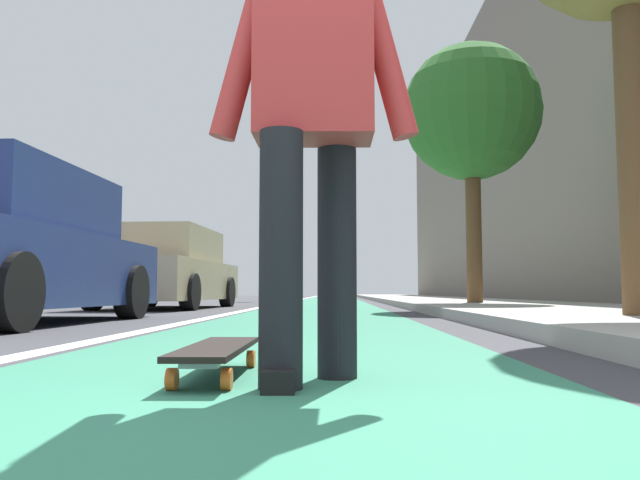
# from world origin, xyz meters

# --- Properties ---
(ground_plane) EXTENTS (80.00, 80.00, 0.00)m
(ground_plane) POSITION_xyz_m (10.00, 0.00, 0.00)
(ground_plane) COLOR #38383D
(bike_lane_paint) EXTENTS (56.00, 2.14, 0.00)m
(bike_lane_paint) POSITION_xyz_m (24.00, 0.00, 0.00)
(bike_lane_paint) COLOR #2D7256
(bike_lane_paint) RESTS_ON ground
(lane_stripe_white) EXTENTS (52.00, 0.16, 0.01)m
(lane_stripe_white) POSITION_xyz_m (20.00, 1.22, 0.00)
(lane_stripe_white) COLOR silver
(lane_stripe_white) RESTS_ON ground
(sidewalk_curb) EXTENTS (52.00, 3.20, 0.12)m
(sidewalk_curb) POSITION_xyz_m (18.00, -3.07, 0.06)
(sidewalk_curb) COLOR #9E9B93
(sidewalk_curb) RESTS_ON ground
(building_facade) EXTENTS (40.00, 1.20, 10.83)m
(building_facade) POSITION_xyz_m (22.00, -6.23, 5.41)
(building_facade) COLOR slate
(building_facade) RESTS_ON ground
(skateboard) EXTENTS (0.84, 0.21, 0.11)m
(skateboard) POSITION_xyz_m (1.18, 0.15, 0.09)
(skateboard) COLOR orange
(skateboard) RESTS_ON ground
(skater_person) EXTENTS (0.46, 0.72, 1.64)m
(skater_person) POSITION_xyz_m (1.03, -0.19, 0.94)
(skater_person) COLOR black
(skater_person) RESTS_ON ground
(parked_car_mid) EXTENTS (4.55, 2.02, 1.46)m
(parked_car_mid) POSITION_xyz_m (10.71, 2.88, 0.69)
(parked_car_mid) COLOR tan
(parked_car_mid) RESTS_ON ground
(traffic_light) EXTENTS (0.33, 0.28, 4.41)m
(traffic_light) POSITION_xyz_m (19.98, 1.62, 3.04)
(traffic_light) COLOR #2D2D2D
(traffic_light) RESTS_ON ground
(street_tree_mid) EXTENTS (2.44, 2.44, 4.73)m
(street_tree_mid) POSITION_xyz_m (10.22, -2.67, 3.48)
(street_tree_mid) COLOR brown
(street_tree_mid) RESTS_ON ground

